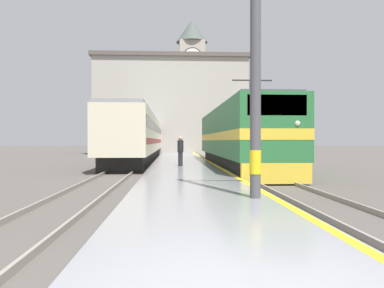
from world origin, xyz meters
name	(u,v)px	position (x,y,z in m)	size (l,w,h in m)	color
ground_plane	(180,160)	(0.00, 30.00, 0.00)	(200.00, 200.00, 0.00)	#514C47
platform	(182,161)	(0.00, 25.00, 0.16)	(3.91, 140.00, 0.33)	gray
rail_track_near	(224,163)	(3.29, 25.00, 0.03)	(2.83, 140.00, 0.16)	#514C47
rail_track_far	(136,163)	(-3.53, 25.00, 0.03)	(2.84, 140.00, 0.16)	#514C47
locomotive_train	(237,137)	(3.29, 19.23, 1.97)	(2.92, 18.10, 4.83)	black
passenger_train	(146,138)	(-3.53, 36.34, 2.10)	(2.92, 42.47, 3.90)	black
catenary_mast	(258,27)	(1.40, 5.37, 4.61)	(2.25, 0.29, 8.69)	#4C4C51
person_on_platform	(180,150)	(-0.27, 17.19, 1.21)	(0.34, 0.34, 1.69)	#23232D
clock_tower	(192,81)	(2.57, 58.40, 11.74)	(5.20, 5.20, 21.87)	#ADA393
station_building	(171,107)	(-0.86, 45.93, 6.23)	(19.42, 10.49, 12.42)	#A8A399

